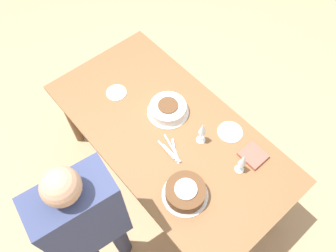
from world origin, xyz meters
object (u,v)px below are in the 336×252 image
cake_front_chocolate (185,192)px  wine_glass_far (243,160)px  person_cutting (88,223)px  cake_center_white (168,109)px  wine_glass_near (203,129)px

cake_front_chocolate → wine_glass_far: bearing=75.2°
wine_glass_far → person_cutting: bearing=-107.4°
wine_glass_far → person_cutting: (-0.29, -0.92, 0.02)m
cake_center_white → cake_front_chocolate: 0.63m
cake_center_white → wine_glass_far: wine_glass_far is taller
cake_center_white → wine_glass_near: wine_glass_near is taller
cake_center_white → wine_glass_near: (0.32, 0.02, 0.10)m
cake_front_chocolate → person_cutting: size_ratio=0.19×
wine_glass_near → wine_glass_far: bearing=6.7°
wine_glass_near → wine_glass_far: size_ratio=1.05×
cake_center_white → person_cutting: size_ratio=0.19×
cake_front_chocolate → wine_glass_far: size_ratio=1.48×
cake_center_white → cake_front_chocolate: size_ratio=1.04×
cake_front_chocolate → person_cutting: (-0.19, -0.55, 0.10)m
cake_front_chocolate → wine_glass_near: bearing=122.5°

